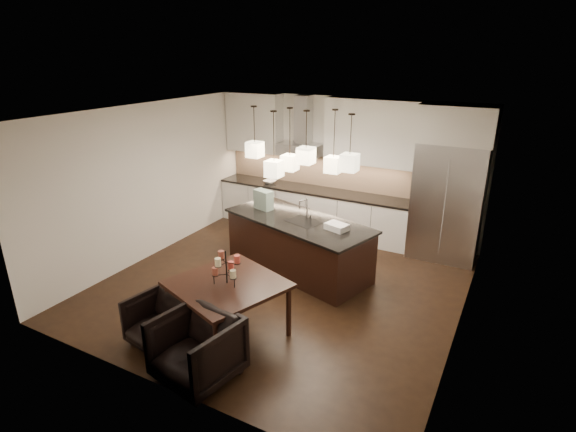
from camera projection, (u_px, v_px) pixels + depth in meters
The scene contains 37 objects.
floor at pixel (282, 285), 7.44m from camera, with size 5.50×5.50×0.02m, color black.
ceiling at pixel (281, 112), 6.46m from camera, with size 5.50×5.50×0.02m, color white.
wall_back at pixel (347, 167), 9.23m from camera, with size 5.50×0.02×2.80m, color silver.
wall_front at pixel (154, 281), 4.67m from camera, with size 5.50×0.02×2.80m, color silver.
wall_left at pixel (149, 182), 8.17m from camera, with size 0.02×5.50×2.80m, color silver.
wall_right at pixel (471, 238), 5.73m from camera, with size 0.02×5.50×2.80m, color silver.
refrigerator at pixel (447, 202), 8.10m from camera, with size 1.20×0.72×2.15m, color #B7B7BA.
fridge_panel at pixel (458, 124), 7.61m from camera, with size 1.26×0.72×0.65m, color silver.
lower_cabinets at pixel (312, 210), 9.57m from camera, with size 4.21×0.62×0.88m, color silver.
countertop at pixel (312, 190), 9.41m from camera, with size 4.21×0.66×0.04m, color black.
backsplash at pixel (318, 171), 9.54m from camera, with size 4.21×0.02×0.63m, color tan.
upper_cab_left at pixel (254, 122), 9.73m from camera, with size 1.25×0.35×1.25m, color silver.
upper_cab_right at pixel (372, 132), 8.56m from camera, with size 1.86×0.35×1.25m, color silver.
hood_canopy at pixel (301, 149), 9.30m from camera, with size 0.90×0.52×0.24m, color #B7B7BA.
hood_chimney at pixel (303, 119), 9.18m from camera, with size 0.30×0.28×0.96m, color #B7B7BA.
fruit_bowl at pixel (270, 182), 9.79m from camera, with size 0.26×0.26×0.06m, color silver.
island_body at pixel (298, 246), 7.81m from camera, with size 2.56×1.03×0.90m, color black.
island_top at pixel (298, 221), 7.64m from camera, with size 2.64×1.11×0.04m, color black.
faucet at pixel (307, 209), 7.57m from camera, with size 0.10×0.25×0.39m, color silver, non-canonical shape.
tote_bag at pixel (263, 200), 8.09m from camera, with size 0.35×0.18×0.35m, color #1E482D.
food_container at pixel (337, 227), 7.18m from camera, with size 0.35×0.25×0.10m, color silver.
dining_table at pixel (228, 309), 6.03m from camera, with size 1.31×1.31×0.78m, color black, non-canonical shape.
candelabra at pixel (226, 267), 5.81m from camera, with size 0.38×0.38×0.46m, color black, non-canonical shape.
candle_a at pixel (233, 274), 5.72m from camera, with size 0.08×0.08×0.10m, color beige.
candle_b at pixel (231, 265), 5.95m from camera, with size 0.08×0.08×0.10m, color #DB4A3D.
candle_c at pixel (215, 271), 5.80m from camera, with size 0.08×0.08×0.10m, color #9D4937.
candle_d at pixel (237, 259), 5.75m from camera, with size 0.08×0.08×0.10m, color #DB4A3D.
candle_e at pixel (221, 255), 5.87m from camera, with size 0.08×0.08×0.10m, color #9D4937.
candle_f at pixel (218, 262), 5.67m from camera, with size 0.08×0.08×0.10m, color beige.
armchair_left at pixel (160, 321), 5.85m from camera, with size 0.71×0.73×0.66m, color black.
armchair_right at pixel (197, 349), 5.20m from camera, with size 0.86×0.88×0.80m, color black.
pendant_a at pixel (255, 149), 7.55m from camera, with size 0.24×0.24×0.26m, color #FFECBB.
pendant_b at pixel (290, 163), 7.41m from camera, with size 0.24×0.24×0.26m, color #FFECBB.
pendant_c at pixel (306, 155), 7.03m from camera, with size 0.24×0.24×0.26m, color #FFECBB.
pendant_d at pixel (333, 165), 7.21m from camera, with size 0.24×0.24×0.26m, color #FFECBB.
pendant_e at pixel (349, 163), 6.66m from camera, with size 0.24×0.24×0.26m, color #FFECBB.
pendant_f at pixel (274, 169), 7.04m from camera, with size 0.24×0.24×0.26m, color #FFECBB.
Camera 1 is at (3.19, -5.75, 3.65)m, focal length 28.00 mm.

